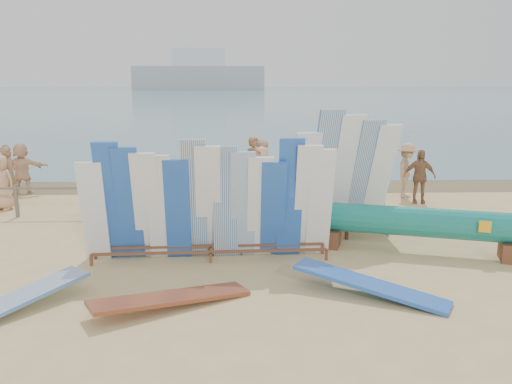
{
  "coord_description": "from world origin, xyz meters",
  "views": [
    {
      "loc": [
        2.05,
        -11.45,
        3.68
      ],
      "look_at": [
        2.43,
        1.31,
        1.01
      ],
      "focal_mm": 38.0,
      "sensor_mm": 36.0,
      "label": 1
    }
  ],
  "objects_px": {
    "main_surfboard_rack": "(210,206)",
    "beachgoer_extra_0": "(407,170)",
    "beachgoer_8": "(264,170)",
    "beachgoer_11": "(22,169)",
    "beachgoer_extra_1": "(7,169)",
    "beachgoer_7": "(254,165)",
    "flat_board_e": "(11,313)",
    "flat_board_d": "(370,296)",
    "beachgoer_5": "(191,166)",
    "stroller": "(263,192)",
    "beachgoer_6": "(261,175)",
    "flat_board_c": "(172,306)",
    "beachgoer_1": "(10,175)",
    "beachgoer_10": "(419,176)",
    "beachgoer_9": "(301,164)",
    "beachgoer_0": "(1,182)",
    "beachgoer_3": "(110,174)",
    "outrigger_canoe": "(418,224)",
    "vendor_table": "(255,234)",
    "beach_chair_left": "(147,203)",
    "beach_chair_right": "(226,203)",
    "side_surfboard_rack": "(343,180)",
    "beachgoer_4": "(209,177)"
  },
  "relations": [
    {
      "from": "main_surfboard_rack",
      "to": "beach_chair_left",
      "type": "bearing_deg",
      "value": 113.4
    },
    {
      "from": "beachgoer_extra_1",
      "to": "beachgoer_0",
      "type": "bearing_deg",
      "value": 1.85
    },
    {
      "from": "beach_chair_left",
      "to": "beach_chair_right",
      "type": "height_order",
      "value": "beach_chair_left"
    },
    {
      "from": "beachgoer_3",
      "to": "beachgoer_10",
      "type": "height_order",
      "value": "beachgoer_3"
    },
    {
      "from": "beachgoer_3",
      "to": "main_surfboard_rack",
      "type": "bearing_deg",
      "value": 63.42
    },
    {
      "from": "stroller",
      "to": "beachgoer_6",
      "type": "bearing_deg",
      "value": 113.68
    },
    {
      "from": "beachgoer_9",
      "to": "beachgoer_5",
      "type": "xyz_separation_m",
      "value": [
        -3.68,
        -0.4,
        0.03
      ]
    },
    {
      "from": "flat_board_d",
      "to": "beachgoer_5",
      "type": "relative_size",
      "value": 1.53
    },
    {
      "from": "beach_chair_left",
      "to": "beachgoer_6",
      "type": "height_order",
      "value": "beachgoer_6"
    },
    {
      "from": "flat_board_c",
      "to": "beachgoer_extra_0",
      "type": "height_order",
      "value": "beachgoer_extra_0"
    },
    {
      "from": "beachgoer_8",
      "to": "beachgoer_0",
      "type": "bearing_deg",
      "value": 141.92
    },
    {
      "from": "beachgoer_0",
      "to": "beachgoer_6",
      "type": "bearing_deg",
      "value": 14.73
    },
    {
      "from": "flat_board_e",
      "to": "beachgoer_9",
      "type": "height_order",
      "value": "beachgoer_9"
    },
    {
      "from": "beach_chair_left",
      "to": "beach_chair_right",
      "type": "bearing_deg",
      "value": 22.77
    },
    {
      "from": "beachgoer_8",
      "to": "beachgoer_11",
      "type": "bearing_deg",
      "value": 125.69
    },
    {
      "from": "outrigger_canoe",
      "to": "vendor_table",
      "type": "xyz_separation_m",
      "value": [
        -3.49,
        0.23,
        -0.27
      ]
    },
    {
      "from": "beach_chair_right",
      "to": "beachgoer_3",
      "type": "xyz_separation_m",
      "value": [
        -3.62,
        1.55,
        0.58
      ]
    },
    {
      "from": "beach_chair_left",
      "to": "beachgoer_10",
      "type": "xyz_separation_m",
      "value": [
        8.01,
        0.95,
        0.54
      ]
    },
    {
      "from": "outrigger_canoe",
      "to": "beachgoer_11",
      "type": "bearing_deg",
      "value": 166.45
    },
    {
      "from": "beachgoer_extra_1",
      "to": "beachgoer_10",
      "type": "xyz_separation_m",
      "value": [
        13.04,
        -1.92,
        0.02
      ]
    },
    {
      "from": "vendor_table",
      "to": "beachgoer_10",
      "type": "height_order",
      "value": "beachgoer_10"
    },
    {
      "from": "beachgoer_5",
      "to": "beachgoer_10",
      "type": "xyz_separation_m",
      "value": [
        7.01,
        -1.79,
        -0.07
      ]
    },
    {
      "from": "flat_board_c",
      "to": "beachgoer_3",
      "type": "bearing_deg",
      "value": -9.62
    },
    {
      "from": "beachgoer_8",
      "to": "flat_board_c",
      "type": "bearing_deg",
      "value": -150.0
    },
    {
      "from": "beachgoer_9",
      "to": "beachgoer_11",
      "type": "distance_m",
      "value": 9.14
    },
    {
      "from": "flat_board_c",
      "to": "beachgoer_0",
      "type": "xyz_separation_m",
      "value": [
        -5.66,
        6.92,
        0.8
      ]
    },
    {
      "from": "beachgoer_extra_1",
      "to": "outrigger_canoe",
      "type": "bearing_deg",
      "value": 42.33
    },
    {
      "from": "beachgoer_3",
      "to": "beachgoer_1",
      "type": "bearing_deg",
      "value": -49.13
    },
    {
      "from": "beachgoer_7",
      "to": "flat_board_e",
      "type": "bearing_deg",
      "value": -139.55
    },
    {
      "from": "outrigger_canoe",
      "to": "beachgoer_3",
      "type": "distance_m",
      "value": 9.54
    },
    {
      "from": "beachgoer_6",
      "to": "beachgoer_7",
      "type": "bearing_deg",
      "value": 150.03
    },
    {
      "from": "beachgoer_1",
      "to": "beachgoer_5",
      "type": "bearing_deg",
      "value": -71.03
    },
    {
      "from": "flat_board_d",
      "to": "beach_chair_left",
      "type": "xyz_separation_m",
      "value": [
        -4.85,
        6.17,
        0.28
      ]
    },
    {
      "from": "flat_board_c",
      "to": "beachgoer_1",
      "type": "xyz_separation_m",
      "value": [
        -5.76,
        7.74,
        0.86
      ]
    },
    {
      "from": "flat_board_d",
      "to": "beachgoer_9",
      "type": "relative_size",
      "value": 1.58
    },
    {
      "from": "beachgoer_1",
      "to": "beachgoer_7",
      "type": "xyz_separation_m",
      "value": [
        7.37,
        1.32,
        0.07
      ]
    },
    {
      "from": "beachgoer_10",
      "to": "flat_board_e",
      "type": "bearing_deg",
      "value": -130.52
    },
    {
      "from": "beachgoer_9",
      "to": "beachgoer_0",
      "type": "bearing_deg",
      "value": -143.44
    },
    {
      "from": "outrigger_canoe",
      "to": "beachgoer_extra_0",
      "type": "bearing_deg",
      "value": 92.58
    },
    {
      "from": "beach_chair_left",
      "to": "beachgoer_5",
      "type": "xyz_separation_m",
      "value": [
        1.0,
        2.75,
        0.61
      ]
    },
    {
      "from": "main_surfboard_rack",
      "to": "beachgoer_3",
      "type": "distance_m",
      "value": 6.73
    },
    {
      "from": "beach_chair_left",
      "to": "beachgoer_3",
      "type": "bearing_deg",
      "value": 150.11
    },
    {
      "from": "beachgoer_extra_0",
      "to": "beachgoer_extra_1",
      "type": "xyz_separation_m",
      "value": [
        -12.9,
        1.12,
        -0.08
      ]
    },
    {
      "from": "side_surfboard_rack",
      "to": "stroller",
      "type": "height_order",
      "value": "side_surfboard_rack"
    },
    {
      "from": "beachgoer_0",
      "to": "beachgoer_8",
      "type": "bearing_deg",
      "value": 19.03
    },
    {
      "from": "beach_chair_right",
      "to": "beachgoer_5",
      "type": "distance_m",
      "value": 2.98
    },
    {
      "from": "beachgoer_5",
      "to": "vendor_table",
      "type": "bearing_deg",
      "value": -118.58
    },
    {
      "from": "main_surfboard_rack",
      "to": "beachgoer_extra_0",
      "type": "relative_size",
      "value": 2.96
    },
    {
      "from": "flat_board_d",
      "to": "beachgoer_4",
      "type": "bearing_deg",
      "value": 52.92
    },
    {
      "from": "beachgoer_11",
      "to": "beachgoer_7",
      "type": "bearing_deg",
      "value": 173.09
    }
  ]
}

